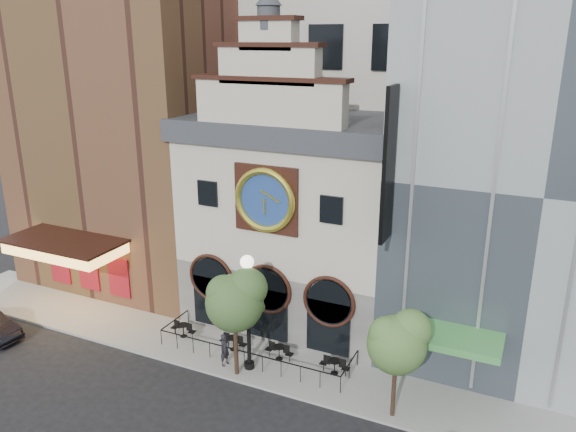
% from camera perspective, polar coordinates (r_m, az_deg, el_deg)
% --- Properties ---
extents(ground, '(120.00, 120.00, 0.00)m').
position_cam_1_polar(ground, '(29.63, -5.61, -16.39)').
color(ground, black).
rests_on(ground, ground).
extents(sidewalk, '(44.00, 5.00, 0.15)m').
position_cam_1_polar(sidewalk, '(31.41, -3.24, -14.00)').
color(sidewalk, gray).
rests_on(sidewalk, ground).
extents(clock_building, '(12.60, 8.78, 18.65)m').
position_cam_1_polar(clock_building, '(33.01, 0.91, 0.30)').
color(clock_building, '#605E5B').
rests_on(clock_building, ground).
extents(theater_building, '(14.00, 15.60, 25.00)m').
position_cam_1_polar(theater_building, '(40.46, -15.14, 11.51)').
color(theater_building, brown).
rests_on(theater_building, ground).
extents(retail_building, '(14.00, 14.40, 20.00)m').
position_cam_1_polar(retail_building, '(31.58, 24.81, 4.33)').
color(retail_building, gray).
rests_on(retail_building, ground).
extents(cafe_railing, '(10.60, 2.60, 0.90)m').
position_cam_1_polar(cafe_railing, '(31.13, -3.26, -13.18)').
color(cafe_railing, black).
rests_on(cafe_railing, sidewalk).
extents(bistro_0, '(1.58, 0.68, 0.90)m').
position_cam_1_polar(bistro_0, '(33.30, -10.59, -11.25)').
color(bistro_0, black).
rests_on(bistro_0, sidewalk).
extents(bistro_1, '(1.58, 0.68, 0.90)m').
position_cam_1_polar(bistro_1, '(31.67, -5.57, -12.63)').
color(bistro_1, black).
rests_on(bistro_1, sidewalk).
extents(bistro_2, '(1.58, 0.68, 0.90)m').
position_cam_1_polar(bistro_2, '(30.72, -0.90, -13.59)').
color(bistro_2, black).
rests_on(bistro_2, sidewalk).
extents(bistro_3, '(1.58, 0.68, 0.90)m').
position_cam_1_polar(bistro_3, '(29.66, 4.75, -14.91)').
color(bistro_3, black).
rests_on(bistro_3, sidewalk).
extents(pedestrian, '(0.54, 0.71, 1.77)m').
position_cam_1_polar(pedestrian, '(30.21, -6.43, -13.35)').
color(pedestrian, black).
rests_on(pedestrian, sidewalk).
extents(lamppost, '(1.99, 0.91, 6.30)m').
position_cam_1_polar(lamppost, '(28.39, -4.09, -8.52)').
color(lamppost, black).
rests_on(lamppost, sidewalk).
extents(tree_left, '(2.99, 2.88, 5.77)m').
position_cam_1_polar(tree_left, '(27.84, -5.34, -8.34)').
color(tree_left, '#382619').
rests_on(tree_left, sidewalk).
extents(tree_right, '(2.72, 2.62, 5.25)m').
position_cam_1_polar(tree_right, '(25.45, 11.14, -12.27)').
color(tree_right, '#382619').
rests_on(tree_right, sidewalk).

